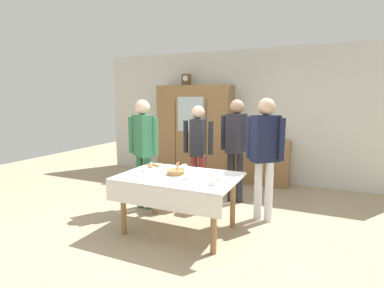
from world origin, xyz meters
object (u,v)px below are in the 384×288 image
Objects in this scene: person_behind_table_left at (143,143)px; person_by_cabinet at (236,140)px; spoon_near_right at (199,175)px; person_near_right_end at (198,144)px; pastry_plate at (153,167)px; tea_cup_far_left at (213,183)px; bookshelf_low at (263,162)px; person_behind_table_right at (265,147)px; tea_cup_back_edge at (184,167)px; spoon_back_edge at (146,175)px; book_stack at (264,138)px; wall_cabinet at (195,132)px; mantel_clock at (186,80)px; tea_cup_near_left at (219,178)px; bread_basket at (176,172)px; dining_table at (178,184)px; tea_cup_far_right at (145,170)px; tea_cup_front_edge at (188,177)px.

person_behind_table_left is 1.50m from person_by_cabinet.
person_near_right_end is (-0.44, 1.01, 0.22)m from spoon_near_right.
tea_cup_far_left is at bearing -24.38° from pastry_plate.
person_behind_table_right reaches higher than bookshelf_low.
spoon_back_edge is (-0.29, -0.53, -0.02)m from tea_cup_back_edge.
book_stack is 2.36m from tea_cup_back_edge.
mantel_clock reaches higher than wall_cabinet.
mantel_clock reaches higher than person_behind_table_left.
mantel_clock is 3.33m from tea_cup_near_left.
tea_cup_far_left is at bearing -59.61° from mantel_clock.
book_stack is 2.94m from spoon_back_edge.
person_behind_table_left is (-1.42, 0.76, 0.27)m from tea_cup_far_left.
book_stack reaches higher than tea_cup_back_edge.
spoon_near_right is at bearing 27.05° from spoon_back_edge.
book_stack is 2.66m from bread_basket.
tea_cup_far_left is 1.09× the size of spoon_back_edge.
person_behind_table_right reaches higher than tea_cup_near_left.
dining_table is 1.24m from person_near_right_end.
person_near_right_end is (-0.79, -1.47, 0.52)m from bookshelf_low.
tea_cup_back_edge is 1.14m from person_behind_table_right.
person_near_right_end is at bearing -157.09° from person_by_cabinet.
tea_cup_near_left is 1.00× the size of tea_cup_far_right.
tea_cup_back_edge is 1.00× the size of tea_cup_near_left.
wall_cabinet reaches higher than book_stack.
person_by_cabinet is at bearing 83.83° from spoon_near_right.
spoon_back_edge is (-0.57, -0.06, -0.02)m from tea_cup_front_edge.
tea_cup_back_edge is at bearing 120.60° from tea_cup_front_edge.
person_behind_table_right is at bearing 64.42° from tea_cup_near_left.
bread_basket is 0.14× the size of person_by_cabinet.
spoon_near_right is at bearing -98.10° from book_stack.
mantel_clock is at bearing 115.61° from tea_cup_front_edge.
bread_basket is at bearing 32.81° from spoon_back_edge.
tea_cup_far_right is (-0.40, -0.38, 0.00)m from tea_cup_back_edge.
person_near_right_end reaches higher than bread_basket.
bread_basket reaches higher than tea_cup_far_left.
bookshelf_low is at bearing 55.55° from person_behind_table_left.
tea_cup_far_right reaches higher than spoon_near_right.
tea_cup_near_left is at bearing -22.92° from spoon_near_right.
book_stack is 0.14× the size of person_near_right_end.
person_behind_table_right is (0.36, -1.82, 0.11)m from book_stack.
bookshelf_low reaches higher than tea_cup_back_edge.
person_behind_table_right is (1.02, 0.44, 0.28)m from tea_cup_back_edge.
spoon_near_right reaches higher than dining_table.
spoon_near_right is 1.19m from person_behind_table_left.
pastry_plate reaches higher than dining_table.
person_behind_table_left is (-0.65, -0.63, 0.07)m from person_near_right_end.
person_behind_table_right reaches higher than person_behind_table_left.
bread_basket is (-0.63, -2.58, 0.33)m from bookshelf_low.
tea_cup_near_left is at bearing -82.08° from person_by_cabinet.
tea_cup_far_right is at bearing -102.94° from person_near_right_end.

